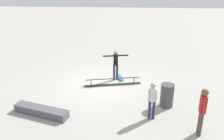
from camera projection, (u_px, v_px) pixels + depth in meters
ground_plane at (102, 83)px, 12.13m from camera, size 60.00×60.00×0.00m
grind_rail at (113, 82)px, 11.93m from camera, size 2.85×0.82×0.36m
skate_ledge at (41, 111)px, 9.39m from camera, size 2.31×1.10×0.31m
skater_main at (116, 63)px, 12.26m from camera, size 1.28×0.33×1.61m
skateboard_main at (120, 77)px, 12.68m from camera, size 0.42×0.82×0.09m
bystander_white_shirt at (152, 99)px, 8.87m from camera, size 0.34×0.21×1.51m
bystander_red_shirt at (202, 110)px, 7.92m from camera, size 0.24×0.40×1.74m
trash_bin at (167, 95)px, 9.89m from camera, size 0.54×0.54×0.99m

